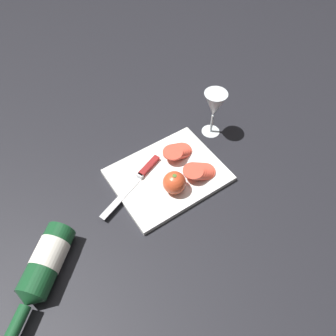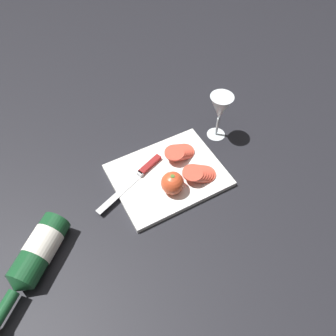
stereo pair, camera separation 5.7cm
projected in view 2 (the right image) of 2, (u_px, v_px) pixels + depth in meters
ground_plane at (173, 164)px, 1.09m from camera, size 3.00×3.00×0.00m
cutting_board at (168, 175)px, 1.05m from camera, size 0.34×0.27×0.02m
wine_bottle at (38, 253)px, 0.86m from camera, size 0.26×0.25×0.08m
wine_glass at (220, 109)px, 1.07m from camera, size 0.08×0.08×0.17m
whole_tomato at (172, 183)px, 0.98m from camera, size 0.07×0.07×0.07m
knife at (143, 171)px, 1.04m from camera, size 0.26×0.12×0.01m
tomato_slice_stack_near at (180, 152)px, 1.08m from camera, size 0.11×0.08×0.04m
tomato_slice_stack_far at (199, 173)px, 1.02m from camera, size 0.11×0.07×0.04m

